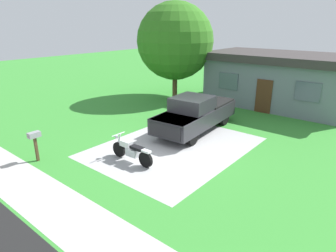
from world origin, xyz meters
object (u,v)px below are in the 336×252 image
object	(u,v)px
motorcycle	(131,151)
neighbor_house	(280,79)
shade_tree	(175,41)
mailbox	(35,139)
pickup_truck	(196,113)

from	to	relation	value
motorcycle	neighbor_house	xyz separation A→B (m)	(1.29, 12.70, 1.32)
shade_tree	mailbox	bearing A→B (deg)	-79.00
pickup_truck	neighbor_house	bearing A→B (deg)	79.97
pickup_truck	neighbor_house	world-z (taller)	neighbor_house
neighbor_house	pickup_truck	bearing A→B (deg)	-100.03
motorcycle	neighbor_house	world-z (taller)	neighbor_house
mailbox	neighbor_house	xyz separation A→B (m)	(4.35, 15.13, 0.81)
neighbor_house	shade_tree	bearing A→B (deg)	-155.86
pickup_truck	neighbor_house	size ratio (longest dim) A/B	0.60
pickup_truck	neighbor_house	xyz separation A→B (m)	(1.40, 7.90, 0.84)
motorcycle	shade_tree	xyz separation A→B (m)	(-5.41, 9.70, 3.68)
pickup_truck	motorcycle	bearing A→B (deg)	-88.73
pickup_truck	shade_tree	distance (m)	7.90
shade_tree	neighbor_house	xyz separation A→B (m)	(6.71, 3.01, -2.36)
mailbox	pickup_truck	bearing A→B (deg)	67.78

